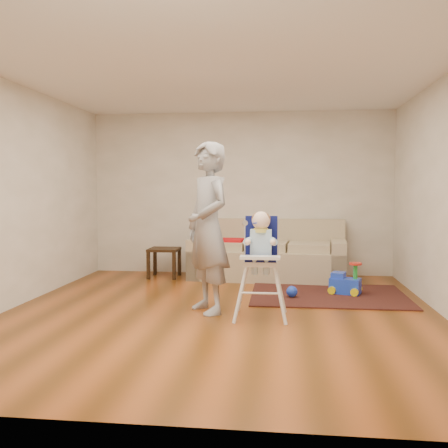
# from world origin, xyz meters

# --- Properties ---
(ground) EXTENTS (5.50, 5.50, 0.00)m
(ground) POSITION_xyz_m (0.00, 0.00, 0.00)
(ground) COLOR #552C0B
(ground) RESTS_ON ground
(room_envelope) EXTENTS (5.04, 5.52, 2.72)m
(room_envelope) POSITION_xyz_m (0.00, 0.53, 1.88)
(room_envelope) COLOR beige
(room_envelope) RESTS_ON ground
(sofa) EXTENTS (2.49, 1.19, 0.93)m
(sofa) POSITION_xyz_m (0.47, 2.30, 0.47)
(sofa) COLOR tan
(sofa) RESTS_ON ground
(side_table) EXTENTS (0.47, 0.47, 0.47)m
(side_table) POSITION_xyz_m (-1.19, 2.22, 0.24)
(side_table) COLOR black
(side_table) RESTS_ON ground
(area_rug) EXTENTS (2.04, 1.54, 0.02)m
(area_rug) POSITION_xyz_m (1.32, 1.11, 0.01)
(area_rug) COLOR black
(area_rug) RESTS_ON ground
(ride_on_toy) EXTENTS (0.46, 0.39, 0.43)m
(ride_on_toy) POSITION_xyz_m (1.55, 1.21, 0.23)
(ride_on_toy) COLOR blue
(ride_on_toy) RESTS_ON area_rug
(toy_ball) EXTENTS (0.15, 0.15, 0.15)m
(toy_ball) POSITION_xyz_m (0.83, 0.89, 0.09)
(toy_ball) COLOR blue
(toy_ball) RESTS_ON area_rug
(high_chair) EXTENTS (0.56, 0.56, 1.19)m
(high_chair) POSITION_xyz_m (0.47, -0.14, 0.57)
(high_chair) COLOR silver
(high_chair) RESTS_ON ground
(adult) EXTENTS (0.80, 0.86, 1.96)m
(adult) POSITION_xyz_m (-0.14, 0.04, 0.98)
(adult) COLOR gray
(adult) RESTS_ON ground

